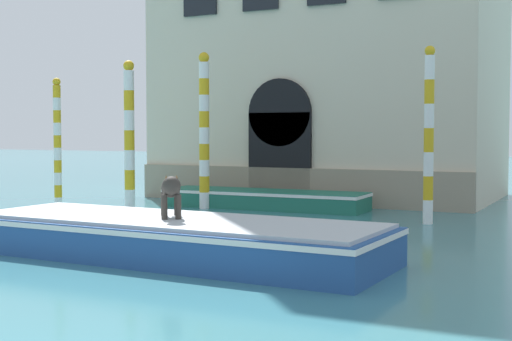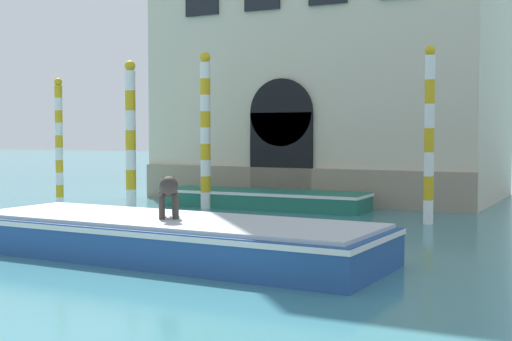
# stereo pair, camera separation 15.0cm
# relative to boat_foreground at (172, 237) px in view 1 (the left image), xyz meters

# --- Properties ---
(boat_foreground) EXTENTS (7.25, 2.49, 0.66)m
(boat_foreground) POSITION_rel_boat_foreground_xyz_m (0.00, 0.00, 0.00)
(boat_foreground) COLOR #234C8C
(boat_foreground) RESTS_ON ground_plane
(dog_on_deck) EXTENTS (0.72, 0.93, 0.72)m
(dog_on_deck) POSITION_rel_boat_foreground_xyz_m (-0.01, -0.00, 0.78)
(dog_on_deck) COLOR #332D28
(dog_on_deck) RESTS_ON boat_foreground
(boat_moored_near_palazzo) EXTENTS (5.69, 1.56, 0.49)m
(boat_moored_near_palazzo) POSITION_rel_boat_foreground_xyz_m (-2.04, 7.51, -0.09)
(boat_moored_near_palazzo) COLOR #1E6651
(boat_moored_near_palazzo) RESTS_ON ground_plane
(mooring_pole_0) EXTENTS (0.28, 0.28, 4.19)m
(mooring_pole_0) POSITION_rel_boat_foreground_xyz_m (-3.45, 6.75, 1.77)
(mooring_pole_0) COLOR white
(mooring_pole_0) RESTS_ON ground_plane
(mooring_pole_1) EXTENTS (0.21, 0.21, 3.48)m
(mooring_pole_1) POSITION_rel_boat_foreground_xyz_m (-6.74, 4.72, 1.41)
(mooring_pole_1) COLOR white
(mooring_pole_1) RESTS_ON ground_plane
(mooring_pole_2) EXTENTS (0.23, 0.23, 3.97)m
(mooring_pole_2) POSITION_rel_boat_foreground_xyz_m (2.70, 6.23, 1.65)
(mooring_pole_2) COLOR white
(mooring_pole_2) RESTS_ON ground_plane
(mooring_pole_3) EXTENTS (0.28, 0.28, 3.95)m
(mooring_pole_3) POSITION_rel_boat_foreground_xyz_m (-5.11, 5.66, 1.65)
(mooring_pole_3) COLOR white
(mooring_pole_3) RESTS_ON ground_plane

